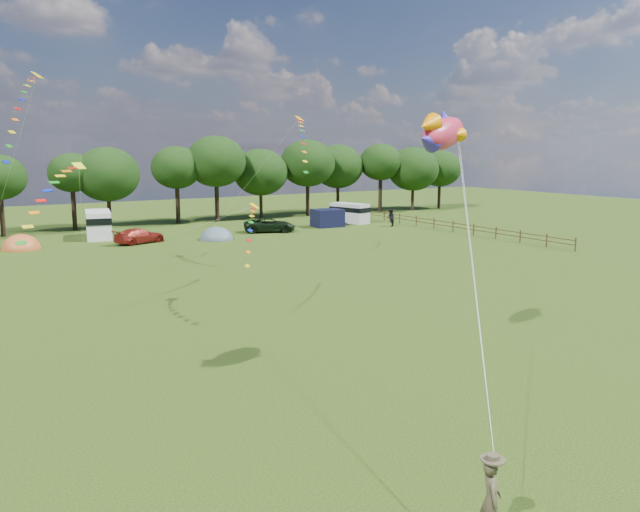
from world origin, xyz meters
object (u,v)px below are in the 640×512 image
car_d (270,225)px  campervan_c (98,224)px  tent_orange (21,249)px  tent_greyblue (217,239)px  walker_a (391,218)px  walker_b (390,215)px  fish_kite (440,133)px  kite_flyer (491,500)px  car_c (140,236)px  campervan_d (350,212)px

car_d → campervan_c: size_ratio=0.96×
tent_orange → tent_greyblue: bearing=-11.7°
tent_greyblue → car_d: bearing=17.6°
walker_a → tent_greyblue: bearing=-44.2°
tent_orange → walker_b: bearing=-1.0°
fish_kite → tent_orange: bearing=83.7°
campervan_c → tent_orange: campervan_c is taller
campervan_c → walker_b: 33.31m
kite_flyer → fish_kite: 14.78m
car_d → walker_b: 16.61m
car_c → campervan_c: 6.20m
tent_greyblue → kite_flyer: size_ratio=1.85×
campervan_d → tent_orange: bearing=76.7°
car_c → tent_orange: size_ratio=1.27×
campervan_c → fish_kite: fish_kite is taller
car_d → tent_greyblue: car_d is taller
walker_b → fish_kite: bearing=37.9°
car_d → walker_b: (16.59, 0.63, 0.02)m
tent_greyblue → kite_flyer: (-12.86, -47.55, 0.95)m
kite_flyer → fish_kite: size_ratio=0.54×
walker_b → car_d: bearing=-14.1°
car_d → campervan_c: campervan_c is taller
car_c → kite_flyer: (-5.79, -49.07, 0.26)m
car_d → tent_greyblue: 7.29m
campervan_c → walker_a: (30.36, -7.94, -0.46)m
car_d → fish_kite: (-12.68, -39.89, 8.64)m
tent_greyblue → tent_orange: bearing=168.3°
car_d → kite_flyer: bearing=-179.0°
car_c → fish_kite: 40.19m
kite_flyer → walker_a: 57.66m
tent_orange → walker_a: (37.80, -4.29, 0.96)m
car_d → walker_a: 14.25m
tent_greyblue → campervan_d: bearing=13.8°
car_c → fish_kite: fish_kite is taller
campervan_c → walker_a: 31.39m
car_d → car_c: bearing=115.4°
car_d → tent_orange: car_d is taller
car_c → campervan_d: bearing=-101.7°
kite_flyer → walker_a: bearing=2.3°
kite_flyer → tent_greyblue: bearing=23.0°
car_c → car_d: 13.99m
fish_kite → tent_greyblue: bearing=59.8°
car_c → campervan_c: campervan_c is taller
tent_greyblue → fish_kite: bearing=-98.7°
kite_flyer → walker_b: 62.13m
tent_orange → tent_greyblue: (16.95, -3.52, 0.00)m
walker_b → campervan_c: bearing=-23.7°
campervan_d → kite_flyer: bearing=133.6°
fish_kite → walker_a: bearing=32.7°
tent_orange → walker_a: bearing=-6.5°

